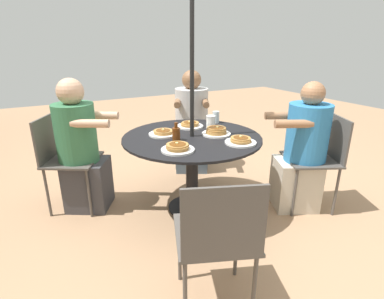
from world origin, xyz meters
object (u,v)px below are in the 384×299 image
at_px(diner_north, 192,126).
at_px(coffee_cup, 211,122).
at_px(pancake_plate_c, 190,125).
at_px(drinking_glass_a, 216,117).
at_px(syrup_bottle, 176,133).
at_px(pancake_plate_d, 216,132).
at_px(diner_east, 81,152).
at_px(pancake_plate_e, 178,148).
at_px(patio_chair_west, 320,155).
at_px(diner_west, 302,153).
at_px(patio_chair_south, 218,236).
at_px(pancake_plate_a, 241,141).
at_px(patio_table, 192,151).
at_px(pancake_plate_b, 163,133).
at_px(patio_chair_north, 192,123).
at_px(patio_chair_east, 63,155).

bearing_deg(diner_north, coffee_cup, 103.92).
distance_m(pancake_plate_c, drinking_glass_a, 0.31).
bearing_deg(drinking_glass_a, syrup_bottle, 119.15).
bearing_deg(syrup_bottle, pancake_plate_d, -93.03).
relative_size(diner_east, pancake_plate_c, 4.74).
xyz_separation_m(pancake_plate_c, pancake_plate_e, (-0.55, 0.39, 0.00)).
bearing_deg(patio_chair_west, pancake_plate_c, 75.72).
xyz_separation_m(patio_chair_west, diner_west, (0.07, 0.15, 0.02)).
relative_size(patio_chair_south, patio_chair_west, 1.00).
bearing_deg(pancake_plate_a, pancake_plate_c, 12.12).
relative_size(diner_west, coffee_cup, 9.96).
height_order(patio_table, pancake_plate_e, pancake_plate_e).
xyz_separation_m(diner_west, pancake_plate_e, (0.15, 1.17, 0.20)).
xyz_separation_m(patio_chair_west, coffee_cup, (0.65, 0.77, 0.25)).
distance_m(pancake_plate_d, pancake_plate_e, 0.53).
bearing_deg(pancake_plate_c, patio_table, 156.31).
distance_m(patio_chair_south, drinking_glass_a, 1.63).
xyz_separation_m(diner_north, pancake_plate_d, (-0.94, 0.25, 0.20)).
height_order(patio_table, drinking_glass_a, drinking_glass_a).
xyz_separation_m(diner_east, pancake_plate_c, (-0.22, -0.99, 0.17)).
xyz_separation_m(diner_east, patio_chair_south, (-1.58, -0.45, -0.04)).
relative_size(diner_east, pancake_plate_d, 4.74).
distance_m(patio_chair_west, drinking_glass_a, 1.04).
relative_size(patio_chair_west, pancake_plate_b, 3.43).
bearing_deg(diner_north, patio_chair_south, 93.46).
distance_m(pancake_plate_b, pancake_plate_d, 0.47).
height_order(patio_chair_west, pancake_plate_e, patio_chair_west).
height_order(patio_chair_north, patio_chair_south, same).
relative_size(pancake_plate_c, pancake_plate_e, 1.00).
relative_size(pancake_plate_b, pancake_plate_e, 1.00).
height_order(diner_west, pancake_plate_b, diner_west).
height_order(pancake_plate_c, pancake_plate_d, pancake_plate_d).
relative_size(patio_table, pancake_plate_c, 4.75).
relative_size(patio_table, diner_north, 1.02).
bearing_deg(syrup_bottle, diner_north, -34.24).
bearing_deg(diner_north, patio_chair_west, 140.75).
distance_m(patio_chair_south, pancake_plate_b, 1.27).
distance_m(patio_table, pancake_plate_e, 0.42).
xyz_separation_m(pancake_plate_b, coffee_cup, (0.00, -0.49, 0.04)).
bearing_deg(coffee_cup, drinking_glass_a, -46.40).
bearing_deg(pancake_plate_a, patio_chair_east, 53.76).
bearing_deg(patio_chair_south, syrup_bottle, 97.69).
bearing_deg(pancake_plate_d, patio_chair_north, -16.62).
xyz_separation_m(patio_chair_south, coffee_cup, (1.24, -0.70, 0.25)).
relative_size(pancake_plate_a, pancake_plate_c, 1.00).
height_order(diner_west, pancake_plate_c, diner_west).
bearing_deg(coffee_cup, diner_north, -13.53).
relative_size(pancake_plate_c, pancake_plate_d, 1.00).
bearing_deg(patio_chair_west, coffee_cup, 74.92).
height_order(pancake_plate_b, pancake_plate_c, pancake_plate_c).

